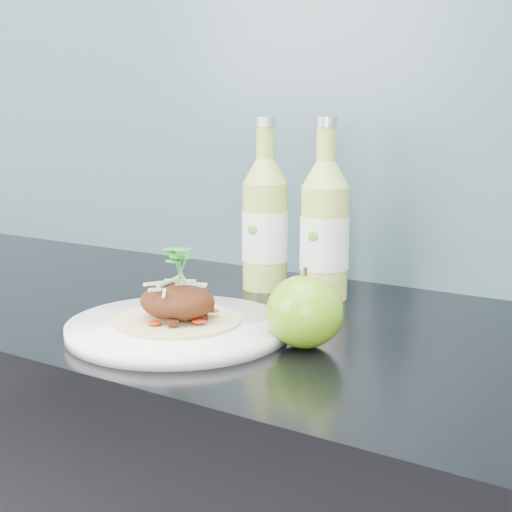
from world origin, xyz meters
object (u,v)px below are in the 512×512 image
at_px(dinner_plate, 178,328).
at_px(cider_bottle_left, 265,225).
at_px(green_apple, 305,311).
at_px(cider_bottle_right, 325,231).

distance_m(dinner_plate, cider_bottle_left, 0.29).
relative_size(green_apple, cider_bottle_right, 0.41).
distance_m(dinner_plate, cider_bottle_right, 0.29).
relative_size(cider_bottle_left, cider_bottle_right, 1.00).
bearing_deg(cider_bottle_right, cider_bottle_left, -169.56).
relative_size(dinner_plate, cider_bottle_left, 1.05).
bearing_deg(cider_bottle_right, dinner_plate, -91.05).
distance_m(green_apple, cider_bottle_left, 0.32).
bearing_deg(cider_bottle_right, green_apple, -54.65).
xyz_separation_m(green_apple, cider_bottle_right, (-0.09, 0.23, 0.06)).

